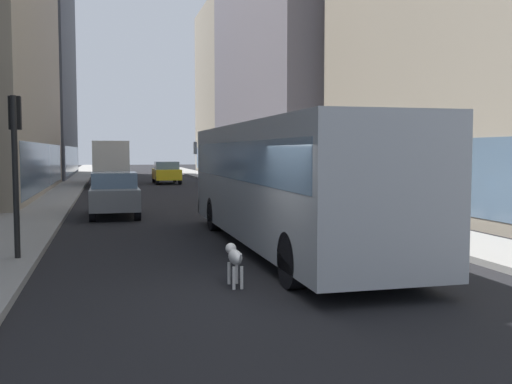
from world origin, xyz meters
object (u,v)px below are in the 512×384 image
at_px(car_grey_wagon, 114,194).
at_px(pedestrian_with_handbag, 404,195).
at_px(car_black_suv, 110,168).
at_px(box_truck, 111,162).
at_px(dalmatian_dog, 234,257).
at_px(traffic_light_near, 15,149).
at_px(car_yellow_taxi, 166,172).
at_px(transit_bus, 285,176).

height_order(car_grey_wagon, pedestrian_with_handbag, pedestrian_with_handbag).
height_order(car_black_suv, box_truck, box_truck).
distance_m(car_black_suv, dalmatian_dog, 47.10).
distance_m(car_grey_wagon, pedestrian_with_handbag, 10.40).
bearing_deg(box_truck, traffic_light_near, -94.21).
relative_size(car_yellow_taxi, car_grey_wagon, 0.98).
height_order(transit_bus, car_yellow_taxi, transit_bus).
xyz_separation_m(car_yellow_taxi, box_truck, (-4.00, -1.83, 0.84)).
height_order(car_grey_wagon, dalmatian_dog, car_grey_wagon).
height_order(box_truck, pedestrian_with_handbag, box_truck).
relative_size(car_yellow_taxi, traffic_light_near, 1.25).
bearing_deg(car_grey_wagon, car_black_suv, 90.00).
relative_size(car_black_suv, car_grey_wagon, 0.96).
relative_size(car_yellow_taxi, dalmatian_dog, 4.43).
height_order(dalmatian_dog, pedestrian_with_handbag, pedestrian_with_handbag).
height_order(car_yellow_taxi, traffic_light_near, traffic_light_near).
distance_m(car_black_suv, car_yellow_taxi, 14.22).
xyz_separation_m(dalmatian_dog, pedestrian_with_handbag, (6.99, 6.77, 0.50)).
xyz_separation_m(box_truck, dalmatian_dog, (1.93, -31.58, -1.15)).
bearing_deg(box_truck, car_yellow_taxi, 24.63).
height_order(transit_bus, car_grey_wagon, transit_bus).
bearing_deg(dalmatian_dog, transit_bus, 60.70).
bearing_deg(box_truck, transit_bus, -81.84).
bearing_deg(car_grey_wagon, transit_bus, -64.58).
bearing_deg(pedestrian_with_handbag, dalmatian_dog, -135.92).
bearing_deg(car_grey_wagon, car_yellow_taxi, 79.37).
bearing_deg(car_grey_wagon, traffic_light_near, -103.09).
relative_size(car_black_suv, car_yellow_taxi, 0.98).
bearing_deg(traffic_light_near, dalmatian_dog, -37.30).
bearing_deg(pedestrian_with_handbag, transit_bus, -147.96).
distance_m(dalmatian_dog, traffic_light_near, 5.42).
xyz_separation_m(car_black_suv, box_truck, (-0.00, -15.48, 0.85)).
relative_size(car_black_suv, pedestrian_with_handbag, 2.47).
xyz_separation_m(transit_bus, car_black_suv, (-4.00, 43.37, -0.96)).
bearing_deg(transit_bus, car_grey_wagon, 115.42).
bearing_deg(car_grey_wagon, box_truck, 90.00).
bearing_deg(car_black_suv, car_grey_wagon, -90.00).
bearing_deg(dalmatian_dog, car_black_suv, 92.35).
bearing_deg(car_black_suv, pedestrian_with_handbag, -77.52).
xyz_separation_m(car_yellow_taxi, dalmatian_dog, (-2.07, -33.41, -0.31)).
distance_m(car_yellow_taxi, car_grey_wagon, 21.68).
bearing_deg(box_truck, car_black_suv, 90.00).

